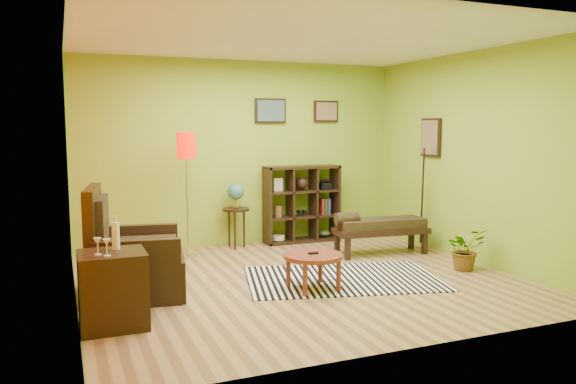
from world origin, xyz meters
name	(u,v)px	position (x,y,z in m)	size (l,w,h in m)	color
ground	(301,280)	(0.00, 0.00, 0.00)	(5.00, 5.00, 0.00)	tan
room_shell	(293,128)	(-0.09, 0.01, 1.80)	(5.04, 4.54, 2.82)	#8DB530
zebra_rug	(343,279)	(0.48, -0.17, 0.01)	(2.28, 1.41, 0.01)	white
coffee_table	(313,259)	(-0.03, -0.42, 0.35)	(0.66, 0.66, 0.42)	brown
armchair	(131,263)	(-1.94, 0.13, 0.36)	(1.11, 1.11, 1.18)	black
side_cabinet	(113,289)	(-2.20, -0.80, 0.35)	(0.59, 0.53, 1.01)	black
floor_lamp	(186,157)	(-1.00, 1.63, 1.40)	(0.26, 0.26, 1.73)	silver
globe_table	(236,199)	(-0.19, 1.99, 0.74)	(0.40, 0.40, 0.98)	black
cube_shelf	(303,204)	(0.91, 2.03, 0.60)	(1.20, 0.35, 1.20)	black
bench	(379,227)	(1.56, 0.82, 0.40)	(1.39, 0.60, 0.62)	black
potted_plant	(465,254)	(2.12, -0.36, 0.21)	(0.48, 0.54, 0.42)	#26661E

